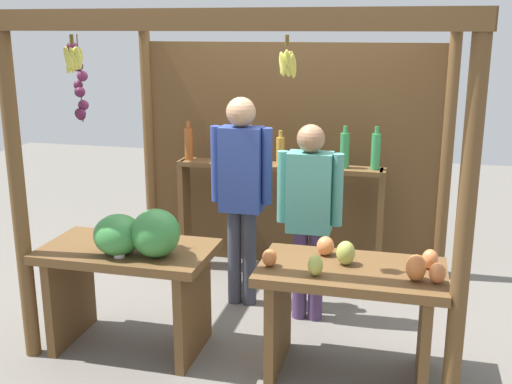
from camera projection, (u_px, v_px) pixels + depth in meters
ground_plane at (262, 310)px, 4.87m from camera, size 12.00×12.00×0.00m
market_stall at (275, 132)px, 4.94m from camera, size 2.82×2.16×2.24m
fruit_counter_left at (132, 261)px, 4.10m from camera, size 1.13×0.67×1.04m
fruit_counter_right at (352, 296)px, 3.83m from camera, size 1.13×0.64×0.88m
bottle_shelf_unit at (281, 186)px, 5.39m from camera, size 1.80×0.22×1.36m
vendor_man at (241, 183)px, 4.75m from camera, size 0.48×0.22×1.64m
vendor_woman at (309, 207)px, 4.52m from camera, size 0.48×0.20×1.48m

